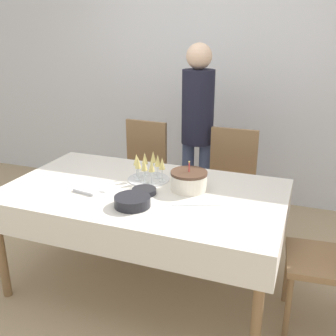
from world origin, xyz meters
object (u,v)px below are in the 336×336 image
object	(u,v)px
dining_chair_far_left	(141,170)
plate_stack_main	(132,201)
champagne_tray	(149,167)
plate_stack_dessert	(144,191)
birthday_cake	(189,181)
person_standing	(198,121)
dining_chair_far_right	(230,182)

from	to	relation	value
dining_chair_far_left	plate_stack_main	bearing A→B (deg)	-68.04
champagne_tray	plate_stack_dessert	distance (m)	0.26
dining_chair_far_left	plate_stack_dessert	xyz separation A→B (m)	(0.44, -0.92, 0.23)
plate_stack_main	plate_stack_dessert	world-z (taller)	plate_stack_main
birthday_cake	person_standing	xyz separation A→B (m)	(-0.22, 0.93, 0.19)
plate_stack_main	person_standing	bearing A→B (deg)	89.20
plate_stack_main	person_standing	xyz separation A→B (m)	(0.02, 1.30, 0.22)
plate_stack_dessert	dining_chair_far_left	bearing A→B (deg)	115.60
dining_chair_far_right	plate_stack_dessert	bearing A→B (deg)	-112.22
person_standing	birthday_cake	bearing A→B (deg)	-76.56
plate_stack_main	dining_chair_far_right	bearing A→B (deg)	71.92
dining_chair_far_left	person_standing	world-z (taller)	person_standing
champagne_tray	person_standing	size ratio (longest dim) A/B	0.18
dining_chair_far_right	plate_stack_dessert	world-z (taller)	dining_chair_far_right
dining_chair_far_left	birthday_cake	distance (m)	1.06
dining_chair_far_right	birthday_cake	distance (m)	0.81
dining_chair_far_left	dining_chair_far_right	bearing A→B (deg)	0.01
plate_stack_main	plate_stack_dessert	xyz separation A→B (m)	(-0.01, 0.20, -0.01)
dining_chair_far_right	plate_stack_main	world-z (taller)	dining_chair_far_right
champagne_tray	person_standing	world-z (taller)	person_standing
champagne_tray	plate_stack_dessert	xyz separation A→B (m)	(0.07, -0.24, -0.08)
plate_stack_main	champagne_tray	bearing A→B (deg)	100.61
dining_chair_far_left	plate_stack_dessert	bearing A→B (deg)	-64.40
champagne_tray	plate_stack_main	world-z (taller)	champagne_tray
dining_chair_far_right	champagne_tray	bearing A→B (deg)	-123.45
birthday_cake	person_standing	world-z (taller)	person_standing
plate_stack_dessert	person_standing	world-z (taller)	person_standing
plate_stack_main	person_standing	size ratio (longest dim) A/B	0.13
champagne_tray	person_standing	bearing A→B (deg)	83.28
birthday_cake	champagne_tray	world-z (taller)	birthday_cake
dining_chair_far_right	champagne_tray	distance (m)	0.87
champagne_tray	person_standing	xyz separation A→B (m)	(0.10, 0.86, 0.16)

